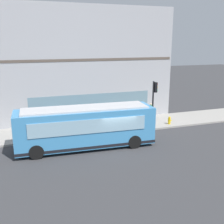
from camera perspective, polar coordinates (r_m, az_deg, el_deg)
ground at (r=20.81m, az=0.76°, el=-7.18°), size 120.00×120.00×0.00m
sidewalk_curb at (r=25.01m, az=-2.88°, el=-3.24°), size 4.22×40.00×0.15m
building_corner at (r=30.01m, az=-6.41°, el=10.17°), size 8.42×16.90×10.95m
city_bus_nearside at (r=20.23m, az=-5.53°, el=-3.21°), size 3.03×10.15×3.07m
traffic_light_near_corner at (r=24.59m, az=8.79°, el=3.45°), size 0.32×0.49×4.16m
fire_hydrant at (r=26.20m, az=11.84°, el=-1.71°), size 0.35×0.35×0.74m
pedestrian_near_hydrant at (r=27.35m, az=8.01°, el=0.42°), size 0.32×0.32×1.65m
pedestrian_near_building_entrance at (r=24.00m, az=-2.63°, el=-1.18°), size 0.32×0.32×1.82m
pedestrian_walking_along_curb at (r=24.39m, az=2.47°, el=-1.19°), size 0.32×0.32×1.65m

